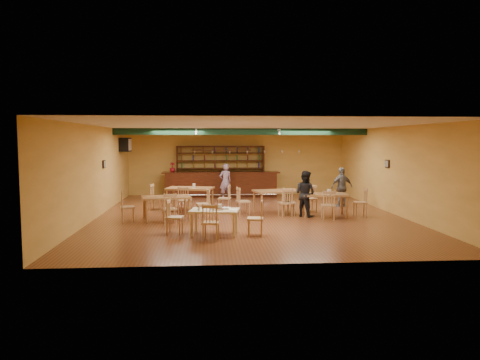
{
  "coord_description": "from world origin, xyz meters",
  "views": [
    {
      "loc": [
        -1.38,
        -14.88,
        2.51
      ],
      "look_at": [
        -0.25,
        0.6,
        1.15
      ],
      "focal_mm": 33.51,
      "sensor_mm": 36.0,
      "label": 1
    }
  ],
  "objects": [
    {
      "name": "parmesan_shaker",
      "position": [
        -1.6,
        -3.18,
        0.74
      ],
      "size": [
        0.08,
        0.08,
        0.11
      ],
      "primitive_type": "cylinder",
      "rotation": [
        0.0,
        0.0,
        -0.16
      ],
      "color": "#EAE5C6",
      "rests_on": "near_table"
    },
    {
      "name": "back_bar_hutch",
      "position": [
        -0.77,
        5.78,
        1.14
      ],
      "size": [
        4.05,
        0.4,
        2.28
      ],
      "primitive_type": "cube",
      "color": "black",
      "rests_on": "ground"
    },
    {
      "name": "floor",
      "position": [
        0.0,
        0.0,
        0.0
      ],
      "size": [
        12.0,
        12.0,
        0.0
      ],
      "primitive_type": "plane",
      "color": "brown",
      "rests_on": "ground"
    },
    {
      "name": "napkin_stack",
      "position": [
        -0.88,
        -2.86,
        0.7
      ],
      "size": [
        0.24,
        0.22,
        0.03
      ],
      "primitive_type": "cube",
      "rotation": [
        0.0,
        0.0,
        -0.42
      ],
      "color": "white",
      "rests_on": "near_table"
    },
    {
      "name": "patron_right_b",
      "position": [
        3.74,
        1.76,
        0.75
      ],
      "size": [
        0.94,
        0.54,
        1.5
      ],
      "primitive_type": "imported",
      "rotation": [
        0.0,
        0.0,
        3.34
      ],
      "color": "slate",
      "rests_on": "ground"
    },
    {
      "name": "pizza_tray",
      "position": [
        -1.1,
        -3.04,
        0.69
      ],
      "size": [
        0.48,
        0.48,
        0.01
      ],
      "primitive_type": "cylinder",
      "rotation": [
        0.0,
        0.0,
        -0.23
      ],
      "color": "silver",
      "rests_on": "near_table"
    },
    {
      "name": "patron_bar",
      "position": [
        -0.61,
        4.33,
        0.77
      ],
      "size": [
        0.65,
        0.55,
        1.53
      ],
      "primitive_type": "imported",
      "rotation": [
        0.0,
        0.0,
        3.52
      ],
      "color": "#7A4698",
      "rests_on": "ground"
    },
    {
      "name": "near_table",
      "position": [
        -1.2,
        -3.04,
        0.34
      ],
      "size": [
        1.39,
        1.01,
        0.68
      ],
      "primitive_type": "cube",
      "rotation": [
        0.0,
        0.0,
        -0.16
      ],
      "color": "#CDB18A",
      "rests_on": "ground"
    },
    {
      "name": "poinsettia",
      "position": [
        -2.93,
        5.15,
        1.34
      ],
      "size": [
        0.31,
        0.31,
        0.43
      ],
      "primitive_type": "imported",
      "rotation": [
        0.0,
        0.0,
        0.35
      ],
      "color": "maroon",
      "rests_on": "bar_counter"
    },
    {
      "name": "dining_table_d",
      "position": [
        2.54,
        -0.24,
        0.37
      ],
      "size": [
        1.57,
        1.03,
        0.75
      ],
      "primitive_type": "cube",
      "rotation": [
        0.0,
        0.0,
        -0.1
      ],
      "color": "#975B35",
      "rests_on": "ground"
    },
    {
      "name": "ac_unit",
      "position": [
        -4.8,
        4.2,
        2.35
      ],
      "size": [
        0.34,
        0.7,
        0.48
      ],
      "primitive_type": "cube",
      "color": "silver",
      "rests_on": "wall_left"
    },
    {
      "name": "patron_right_a",
      "position": [
        1.85,
        -0.35,
        0.76
      ],
      "size": [
        0.93,
        0.94,
        1.53
      ],
      "primitive_type": "imported",
      "rotation": [
        0.0,
        0.0,
        2.33
      ],
      "color": "black",
      "rests_on": "ground"
    },
    {
      "name": "side_plate",
      "position": [
        -0.7,
        -3.23,
        0.69
      ],
      "size": [
        0.25,
        0.25,
        0.01
      ],
      "primitive_type": "cylinder",
      "rotation": [
        0.0,
        0.0,
        -0.16
      ],
      "color": "white",
      "rests_on": "near_table"
    },
    {
      "name": "track_rail_right",
      "position": [
        1.4,
        3.4,
        2.94
      ],
      "size": [
        0.05,
        2.5,
        0.05
      ],
      "primitive_type": "cube",
      "color": "silver",
      "rests_on": "ceiling"
    },
    {
      "name": "picture_right",
      "position": [
        4.97,
        0.5,
        1.7
      ],
      "size": [
        0.04,
        0.34,
        0.28
      ],
      "primitive_type": "cube",
      "color": "black",
      "rests_on": "wall_right"
    },
    {
      "name": "bar_counter",
      "position": [
        -0.77,
        5.15,
        0.56
      ],
      "size": [
        5.23,
        0.85,
        1.13
      ],
      "primitive_type": "cube",
      "color": "black",
      "rests_on": "ground"
    },
    {
      "name": "dining_table_a",
      "position": [
        -2.01,
        1.32,
        0.41
      ],
      "size": [
        1.82,
        1.32,
        0.82
      ],
      "primitive_type": "cube",
      "rotation": [
        0.0,
        0.0,
        -0.22
      ],
      "color": "#975B35",
      "rests_on": "ground"
    },
    {
      "name": "picture_left",
      "position": [
        -4.97,
        1.0,
        1.7
      ],
      "size": [
        0.04,
        0.34,
        0.28
      ],
      "primitive_type": "cube",
      "color": "black",
      "rests_on": "wall_left"
    },
    {
      "name": "dining_table_c",
      "position": [
        -2.69,
        -0.61,
        0.37
      ],
      "size": [
        1.66,
        1.2,
        0.75
      ],
      "primitive_type": "cube",
      "rotation": [
        0.0,
        0.0,
        0.22
      ],
      "color": "#975B35",
      "rests_on": "ground"
    },
    {
      "name": "pizza_server",
      "position": [
        -0.97,
        -3.0,
        0.7
      ],
      "size": [
        0.29,
        0.29,
        0.0
      ],
      "primitive_type": "cube",
      "rotation": [
        0.0,
        0.0,
        -0.79
      ],
      "color": "silver",
      "rests_on": "pizza_tray"
    },
    {
      "name": "dining_table_b",
      "position": [
        1.05,
        0.45,
        0.4
      ],
      "size": [
        1.76,
        1.28,
        0.8
      ],
      "primitive_type": "cube",
      "rotation": [
        0.0,
        0.0,
        0.22
      ],
      "color": "#975B35",
      "rests_on": "ground"
    },
    {
      "name": "track_rail_left",
      "position": [
        -1.8,
        3.4,
        2.94
      ],
      "size": [
        0.05,
        2.5,
        0.05
      ],
      "primitive_type": "cube",
      "color": "silver",
      "rests_on": "ceiling"
    },
    {
      "name": "ceiling_beam",
      "position": [
        0.0,
        2.8,
        2.87
      ],
      "size": [
        10.0,
        0.3,
        0.25
      ],
      "primitive_type": "cube",
      "color": "black",
      "rests_on": "ceiling"
    }
  ]
}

